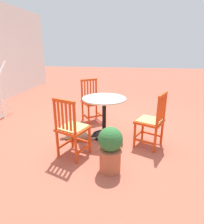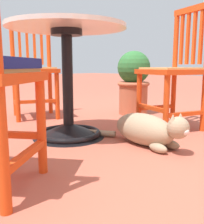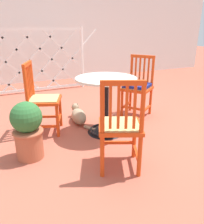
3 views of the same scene
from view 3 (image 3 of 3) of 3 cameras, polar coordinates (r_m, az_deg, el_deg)
The scene contains 9 objects.
ground_plane at distance 3.17m, azimuth 1.51°, elevation -4.38°, with size 24.00×24.00×0.00m, color #AD5642.
building_wall_backdrop at distance 6.17m, azimuth -13.94°, elevation 20.49°, with size 10.00×0.20×2.80m, color white.
lattice_fence_panel at distance 5.06m, azimuth -17.30°, elevation 11.93°, with size 3.01×0.06×1.32m.
cafe_table at distance 3.00m, azimuth 0.95°, elevation 0.05°, with size 0.76×0.76×0.73m.
orange_chair_tucked_in at distance 2.18m, azimuth 4.49°, elevation -3.78°, with size 0.53×0.53×0.91m.
orange_chair_at_corner at distance 3.60m, azimuth 8.73°, elevation 6.00°, with size 0.56×0.56×0.91m.
orange_chair_facing_out at distance 3.07m, azimuth -14.43°, elevation 2.83°, with size 0.52×0.52×0.91m.
tabby_cat at distance 3.42m, azimuth -5.82°, elevation -0.82°, with size 0.26×0.74×0.23m.
terracotta_planter at distance 2.51m, azimuth -17.73°, elevation -4.01°, with size 0.32×0.32×0.62m.
Camera 3 is at (-1.30, -2.57, 1.32)m, focal length 37.38 mm.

